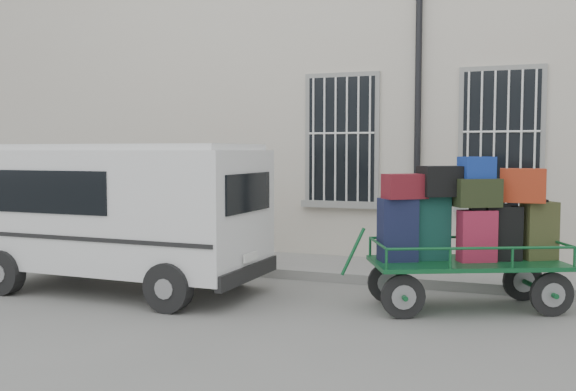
% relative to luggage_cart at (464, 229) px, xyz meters
% --- Properties ---
extents(ground, '(80.00, 80.00, 0.00)m').
position_rel_luggage_cart_xyz_m(ground, '(-1.97, -0.37, -1.05)').
color(ground, slate).
rests_on(ground, ground).
extents(building, '(24.00, 5.15, 6.00)m').
position_rel_luggage_cart_xyz_m(building, '(-1.97, 5.12, 1.95)').
color(building, beige).
rests_on(building, ground).
extents(sidewalk, '(24.00, 1.70, 0.15)m').
position_rel_luggage_cart_xyz_m(sidewalk, '(-1.97, 1.83, -0.97)').
color(sidewalk, gray).
rests_on(sidewalk, ground).
extents(luggage_cart, '(2.83, 1.99, 1.97)m').
position_rel_luggage_cart_xyz_m(luggage_cart, '(0.00, 0.00, 0.00)').
color(luggage_cart, black).
rests_on(luggage_cart, ground).
extents(van, '(4.30, 2.02, 2.14)m').
position_rel_luggage_cart_xyz_m(van, '(-4.83, -0.61, 0.18)').
color(van, silver).
rests_on(van, ground).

